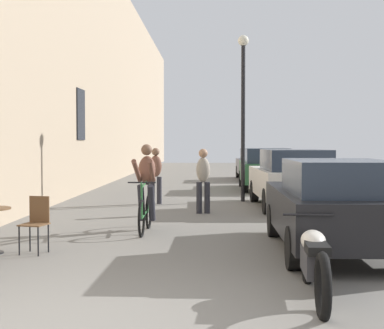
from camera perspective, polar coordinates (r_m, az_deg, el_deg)
name	(u,v)px	position (r m, az deg, el deg)	size (l,w,h in m)	color
ground_plane	(89,328)	(5.61, -10.36, -15.88)	(88.00, 88.00, 0.00)	slate
building_facade_left	(75,54)	(19.97, -11.68, 10.81)	(0.54, 68.00, 9.49)	tan
cafe_chair_mid_toward_wall	(36,220)	(9.29, -15.40, -5.43)	(0.45, 0.45, 0.89)	black
cyclist_on_bicycle	(146,190)	(11.15, -4.65, -2.58)	(0.52, 1.76, 1.74)	black
pedestrian_near	(203,177)	(13.91, 1.13, -1.28)	(0.38, 0.30, 1.59)	#26262D
pedestrian_mid	(156,172)	(16.11, -3.67, -0.81)	(0.34, 0.24, 1.59)	#26262D
street_lamp	(243,96)	(16.87, 5.17, 6.85)	(0.32, 0.32, 4.90)	black
parked_car_nearest	(333,204)	(9.22, 14.02, -3.92)	(1.79, 4.17, 1.48)	black
parked_car_second	(292,178)	(15.29, 10.02, -1.31)	(1.97, 4.45, 1.56)	beige
parked_car_third	(265,168)	(21.13, 7.40, -0.37)	(1.89, 4.36, 1.54)	#23512D
parked_car_fourth	(256,164)	(26.83, 6.49, 0.10)	(1.77, 4.15, 1.47)	#595960
parked_motorcycle	(314,262)	(6.59, 12.21, -9.52)	(0.62, 2.15, 0.92)	black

